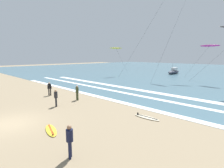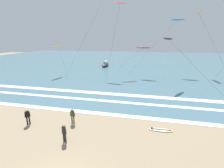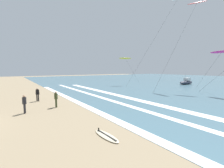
{
  "view_description": "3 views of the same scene",
  "coord_description": "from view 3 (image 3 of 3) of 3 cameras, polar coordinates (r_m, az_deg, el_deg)",
  "views": [
    {
      "loc": [
        13.34,
        -3.32,
        4.71
      ],
      "look_at": [
        0.83,
        9.27,
        1.85
      ],
      "focal_mm": 28.58,
      "sensor_mm": 36.0,
      "label": 1
    },
    {
      "loc": [
        4.29,
        -5.18,
        7.98
      ],
      "look_at": [
        1.08,
        9.75,
        3.53
      ],
      "focal_mm": 24.69,
      "sensor_mm": 36.0,
      "label": 2
    },
    {
      "loc": [
        12.96,
        3.39,
        3.77
      ],
      "look_at": [
        -1.46,
        13.33,
        2.05
      ],
      "focal_mm": 24.24,
      "sensor_mm": 36.0,
      "label": 3
    }
  ],
  "objects": [
    {
      "name": "kite_magenta_far_left",
      "position": [
        27.26,
        36.03,
        9.72
      ],
      "size": [
        8.35,
        7.57,
        6.47
      ],
      "color": "#CC2384",
      "rests_on": "ground"
    },
    {
      "name": "surfer_foreground_main",
      "position": [
        14.92,
        -30.17,
        -6.01
      ],
      "size": [
        0.51,
        0.32,
        1.6
      ],
      "color": "#232328",
      "rests_on": "ground"
    },
    {
      "name": "wave_foam_mid_break",
      "position": [
        16.04,
        5.5,
        -7.95
      ],
      "size": [
        49.2,
        0.69,
        0.01
      ],
      "primitive_type": "cube",
      "color": "white",
      "rests_on": "ocean_surface"
    },
    {
      "name": "surfer_background_far",
      "position": [
        15.95,
        -20.38,
        -4.89
      ],
      "size": [
        0.51,
        0.32,
        1.6
      ],
      "color": "#384223",
      "rests_on": "ground"
    },
    {
      "name": "surfer_right_near",
      "position": [
        19.79,
        -26.3,
        -3.13
      ],
      "size": [
        0.42,
        0.42,
        1.6
      ],
      "color": "black",
      "rests_on": "ground"
    },
    {
      "name": "wave_foam_shoreline",
      "position": [
        13.36,
        -4.69,
        -10.73
      ],
      "size": [
        45.65,
        0.77,
        0.01
      ],
      "primitive_type": "cube",
      "color": "white",
      "rests_on": "ocean_surface"
    },
    {
      "name": "kite_red_high_left",
      "position": [
        34.67,
        29.3,
        25.02
      ],
      "size": [
        3.23,
        11.16,
        16.03
      ],
      "color": "red",
      "rests_on": "ground"
    },
    {
      "name": "offshore_boat",
      "position": [
        42.26,
        26.2,
        0.68
      ],
      "size": [
        1.87,
        5.25,
        2.7
      ],
      "color": "#2D3342",
      "rests_on": "ground"
    },
    {
      "name": "wave_foam_outer_break",
      "position": [
        17.8,
        13.05,
        -6.7
      ],
      "size": [
        46.23,
        1.1,
        0.01
      ],
      "primitive_type": "cube",
      "color": "white",
      "rests_on": "ocean_surface"
    },
    {
      "name": "surfboard_foreground_flat",
      "position": [
        8.96,
        -2.12,
        -18.94
      ],
      "size": [
        2.13,
        0.7,
        0.25
      ],
      "color": "beige",
      "rests_on": "ground"
    },
    {
      "name": "kite_yellow_high_right",
      "position": [
        36.2,
        5.02,
        9.59
      ],
      "size": [
        2.46,
        8.05,
        6.53
      ],
      "color": "yellow",
      "rests_on": "ground"
    }
  ]
}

